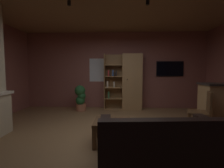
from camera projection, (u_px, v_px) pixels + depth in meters
name	position (u px, v px, depth m)	size (l,w,h in m)	color
floor	(111.00, 136.00, 3.35)	(6.48, 5.31, 0.02)	olive
wall_back	(115.00, 70.00, 5.92)	(6.60, 0.06, 2.73)	#8E544C
window_pane_back	(100.00, 70.00, 5.91)	(0.79, 0.01, 0.84)	white
bookshelf_cabinet	(129.00, 82.00, 5.65)	(1.30, 0.41, 1.93)	#A87F51
leather_couch	(161.00, 153.00, 2.07)	(1.67, 1.04, 0.84)	black
coffee_table	(112.00, 125.00, 2.99)	(0.67, 0.59, 0.43)	brown
table_book_0	(110.00, 120.00, 2.95)	(0.12, 0.10, 0.03)	beige
dining_chair	(203.00, 110.00, 3.41)	(0.53, 0.53, 0.92)	brown
potted_floor_plant	(81.00, 98.00, 5.45)	(0.37, 0.37, 0.87)	#B77051
wall_mounted_tv	(170.00, 69.00, 5.76)	(0.94, 0.06, 0.53)	black
track_light_spot_1	(69.00, 3.00, 3.15)	(0.07, 0.07, 0.09)	black
track_light_spot_2	(148.00, 2.00, 3.12)	(0.07, 0.07, 0.09)	black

